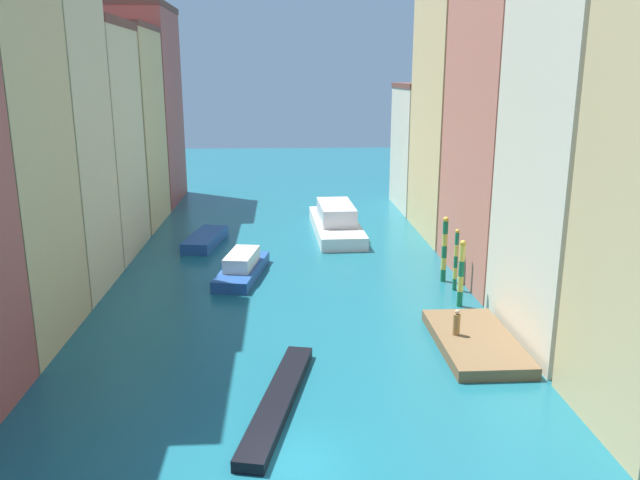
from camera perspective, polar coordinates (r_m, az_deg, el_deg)
The scene contains 18 objects.
ground_plane at distance 46.45m, azimuth -2.94°, elevation -2.29°, with size 154.00×154.00×0.00m, color #196070.
building_left_2 at distance 42.73m, azimuth -24.10°, elevation 10.17°, with size 6.88×8.00×22.21m.
building_left_3 at distance 51.22m, azimuth -20.44°, elevation 8.44°, with size 6.88×9.41×17.54m.
building_left_4 at distance 60.84m, azimuth -17.75°, elevation 9.67°, with size 6.88×9.91×17.88m.
building_left_5 at distance 71.34m, azimuth -15.71°, elevation 11.58°, with size 6.88×11.30×20.66m.
building_right_1 at distance 34.06m, azimuth 23.66°, elevation 8.64°, with size 6.88×9.52×21.34m.
building_right_2 at distance 43.90m, azimuth 17.37°, elevation 10.74°, with size 6.88×12.01×22.02m.
building_right_3 at distance 55.53m, azimuth 12.91°, elevation 11.61°, with size 6.88×11.89×21.82m.
building_right_4 at distance 66.82m, azimuth 10.00°, elevation 8.33°, with size 6.88×10.18×12.77m.
waterfront_dock at distance 33.73m, azimuth 13.85°, elevation -8.90°, with size 3.85×7.74×0.59m.
person_on_dock at distance 33.34m, azimuth 12.25°, elevation -7.36°, with size 0.36×0.36×1.38m.
mooring_pole_0 at distance 38.59m, azimuth 12.65°, elevation -2.91°, with size 0.37×0.37×4.13m.
mooring_pole_1 at distance 41.45m, azimuth 12.19°, elevation -1.71°, with size 0.29×0.29×4.08m.
mooring_pole_2 at distance 43.02m, azimuth 11.19°, elevation -0.76°, with size 0.39×0.39×4.48m.
vaporetto_white at distance 55.62m, azimuth 1.45°, elevation 1.66°, with size 4.16×12.93×2.63m.
gondola_black at distance 27.56m, azimuth -3.78°, elevation -14.23°, with size 3.31×9.84×0.48m.
motorboat_0 at distance 44.01m, azimuth -7.06°, elevation -2.45°, with size 3.63×7.97×1.72m.
motorboat_1 at distance 52.73m, azimuth -10.32°, elevation 0.05°, with size 3.23×6.99×0.88m.
Camera 1 is at (-0.24, -19.93, 13.55)m, focal length 35.38 mm.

